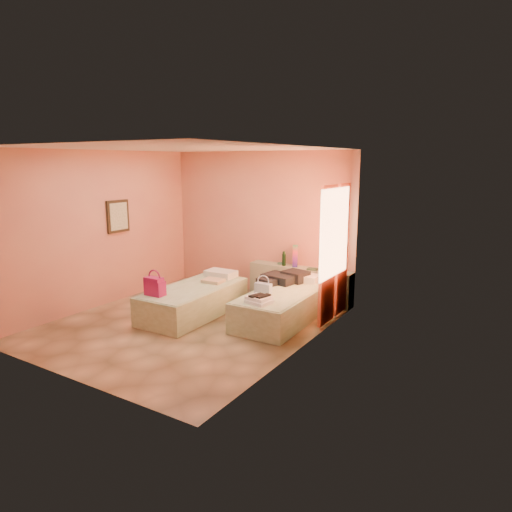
{
  "coord_description": "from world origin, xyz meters",
  "views": [
    {
      "loc": [
        4.65,
        -5.44,
        2.6
      ],
      "look_at": [
        0.77,
        0.85,
        1.06
      ],
      "focal_mm": 32.0,
      "sensor_mm": 36.0,
      "label": 1
    }
  ],
  "objects": [
    {
      "name": "ground",
      "position": [
        0.0,
        0.0,
        0.0
      ],
      "size": [
        4.5,
        4.5,
        0.0
      ],
      "primitive_type": "plane",
      "color": "tan",
      "rests_on": "ground"
    },
    {
      "name": "room_walls",
      "position": [
        0.21,
        0.57,
        1.79
      ],
      "size": [
        4.02,
        4.51,
        2.81
      ],
      "color": "tan",
      "rests_on": "ground"
    },
    {
      "name": "headboard_ledge",
      "position": [
        0.98,
        2.1,
        0.33
      ],
      "size": [
        2.05,
        0.3,
        0.65
      ],
      "primitive_type": "cube",
      "color": "gray",
      "rests_on": "ground"
    },
    {
      "name": "bed_left",
      "position": [
        -0.21,
        0.4,
        0.25
      ],
      "size": [
        0.95,
        2.02,
        0.5
      ],
      "primitive_type": "cube",
      "rotation": [
        0.0,
        0.0,
        0.03
      ],
      "color": "#B7D5AB",
      "rests_on": "ground"
    },
    {
      "name": "bed_right",
      "position": [
        1.24,
        0.95,
        0.25
      ],
      "size": [
        0.95,
        2.02,
        0.5
      ],
      "primitive_type": "cube",
      "rotation": [
        0.0,
        0.0,
        0.03
      ],
      "color": "#B7D5AB",
      "rests_on": "ground"
    },
    {
      "name": "water_bottle",
      "position": [
        0.66,
        2.05,
        0.78
      ],
      "size": [
        0.09,
        0.09,
        0.27
      ],
      "primitive_type": "cylinder",
      "rotation": [
        0.0,
        0.0,
        -0.3
      ],
      "color": "#12321A",
      "rests_on": "headboard_ledge"
    },
    {
      "name": "rainbow_box",
      "position": [
        0.88,
        2.08,
        0.86
      ],
      "size": [
        0.12,
        0.12,
        0.42
      ],
      "primitive_type": "cube",
      "rotation": [
        0.0,
        0.0,
        0.41
      ],
      "color": "#9F1356",
      "rests_on": "headboard_ledge"
    },
    {
      "name": "small_dish",
      "position": [
        0.54,
        2.13,
        0.67
      ],
      "size": [
        0.14,
        0.14,
        0.03
      ],
      "primitive_type": "cylinder",
      "rotation": [
        0.0,
        0.0,
        0.13
      ],
      "color": "#4B8B6E",
      "rests_on": "headboard_ledge"
    },
    {
      "name": "green_book",
      "position": [
        1.26,
        2.02,
        0.66
      ],
      "size": [
        0.19,
        0.14,
        0.03
      ],
      "primitive_type": "cube",
      "rotation": [
        0.0,
        0.0,
        0.09
      ],
      "color": "#23432E",
      "rests_on": "headboard_ledge"
    },
    {
      "name": "flower_vase",
      "position": [
        1.69,
        2.04,
        0.77
      ],
      "size": [
        0.21,
        0.21,
        0.24
      ],
      "primitive_type": "cube",
      "rotation": [
        0.0,
        0.0,
        0.13
      ],
      "color": "silver",
      "rests_on": "headboard_ledge"
    },
    {
      "name": "magenta_handbag",
      "position": [
        -0.41,
        -0.31,
        0.65
      ],
      "size": [
        0.32,
        0.19,
        0.3
      ],
      "primitive_type": "cube",
      "rotation": [
        0.0,
        0.0,
        0.02
      ],
      "color": "#9F1356",
      "rests_on": "bed_left"
    },
    {
      "name": "khaki_garment",
      "position": [
        -0.09,
        0.8,
        0.53
      ],
      "size": [
        0.37,
        0.31,
        0.06
      ],
      "primitive_type": "cube",
      "rotation": [
        0.0,
        0.0,
        0.09
      ],
      "color": "tan",
      "rests_on": "bed_left"
    },
    {
      "name": "clothes_pile",
      "position": [
        0.96,
        1.44,
        0.59
      ],
      "size": [
        0.69,
        0.69,
        0.18
      ],
      "primitive_type": "cube",
      "rotation": [
        0.0,
        0.0,
        -0.13
      ],
      "color": "black",
      "rests_on": "bed_right"
    },
    {
      "name": "blue_handbag",
      "position": [
        1.02,
        0.67,
        0.59
      ],
      "size": [
        0.28,
        0.13,
        0.18
      ],
      "primitive_type": "cube",
      "rotation": [
        0.0,
        0.0,
        0.05
      ],
      "color": "#3B608F",
      "rests_on": "bed_right"
    },
    {
      "name": "towel_stack",
      "position": [
        1.23,
        0.21,
        0.55
      ],
      "size": [
        0.4,
        0.36,
        0.1
      ],
      "primitive_type": "cube",
      "rotation": [
        0.0,
        0.0,
        -0.19
      ],
      "color": "white",
      "rests_on": "bed_right"
    },
    {
      "name": "sandal_pair",
      "position": [
        1.23,
        0.22,
        0.61
      ],
      "size": [
        0.25,
        0.29,
        0.03
      ],
      "primitive_type": "cube",
      "rotation": [
        0.0,
        0.0,
        -0.33
      ],
      "color": "black",
      "rests_on": "towel_stack"
    }
  ]
}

